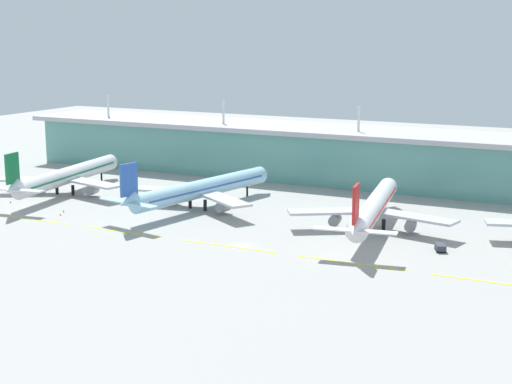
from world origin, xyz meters
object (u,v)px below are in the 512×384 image
(pushback_tug, at_px, (440,247))
(safety_cone_left_wingtip, at_px, (64,211))
(airliner_nearest, at_px, (67,176))
(airliner_near_middle, at_px, (200,189))
(safety_cone_right_wingtip, at_px, (11,202))
(safety_cone_nose_front, at_px, (60,214))
(airliner_far_middle, at_px, (374,208))

(pushback_tug, bearing_deg, safety_cone_left_wingtip, -175.85)
(airliner_nearest, height_order, pushback_tug, airliner_nearest)
(airliner_near_middle, relative_size, safety_cone_right_wingtip, 101.03)
(pushback_tug, bearing_deg, airliner_nearest, 173.91)
(airliner_near_middle, relative_size, pushback_tug, 14.21)
(safety_cone_left_wingtip, relative_size, safety_cone_nose_front, 1.00)
(safety_cone_left_wingtip, xyz_separation_m, safety_cone_nose_front, (2.20, -4.08, 0.00))
(airliner_near_middle, relative_size, safety_cone_nose_front, 101.03)
(airliner_nearest, height_order, safety_cone_right_wingtip, airliner_nearest)
(airliner_nearest, height_order, airliner_far_middle, same)
(airliner_near_middle, xyz_separation_m, safety_cone_nose_front, (-34.05, -27.55, -6.11))
(safety_cone_left_wingtip, bearing_deg, pushback_tug, 4.15)
(airliner_nearest, distance_m, safety_cone_left_wingtip, 29.39)
(pushback_tug, bearing_deg, airliner_near_middle, 169.46)
(airliner_nearest, relative_size, pushback_tug, 14.05)
(airliner_nearest, bearing_deg, airliner_far_middle, -0.23)
(pushback_tug, xyz_separation_m, safety_cone_nose_front, (-114.70, -12.55, -0.75))
(airliner_far_middle, height_order, safety_cone_nose_front, airliner_far_middle)
(safety_cone_left_wingtip, bearing_deg, airliner_nearest, 127.52)
(safety_cone_left_wingtip, height_order, safety_cone_nose_front, same)
(safety_cone_left_wingtip, height_order, safety_cone_right_wingtip, same)
(airliner_far_middle, distance_m, safety_cone_nose_front, 95.93)
(airliner_far_middle, bearing_deg, airliner_near_middle, 178.88)
(airliner_near_middle, distance_m, safety_cone_nose_front, 44.22)
(airliner_far_middle, bearing_deg, pushback_tug, -31.46)
(safety_cone_left_wingtip, distance_m, safety_cone_nose_front, 4.63)
(airliner_far_middle, distance_m, safety_cone_right_wingtip, 120.74)
(airliner_nearest, relative_size, airliner_far_middle, 0.98)
(pushback_tug, xyz_separation_m, safety_cone_right_wingtip, (-141.67, -5.71, -0.75))
(airliner_near_middle, bearing_deg, airliner_far_middle, -1.12)
(pushback_tug, distance_m, safety_cone_left_wingtip, 117.21)
(airliner_nearest, distance_m, pushback_tug, 135.28)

